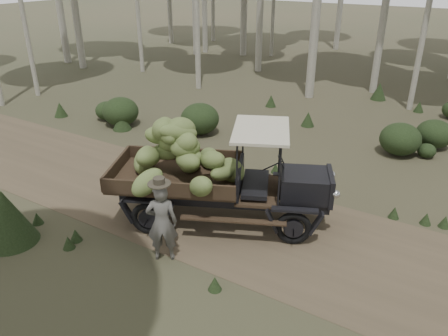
# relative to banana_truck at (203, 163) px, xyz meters

# --- Properties ---
(ground) EXTENTS (120.00, 120.00, 0.00)m
(ground) POSITION_rel_banana_truck_xyz_m (1.74, 0.31, -1.49)
(ground) COLOR #473D2B
(ground) RESTS_ON ground
(dirt_track) EXTENTS (70.00, 4.00, 0.01)m
(dirt_track) POSITION_rel_banana_truck_xyz_m (1.74, 0.31, -1.49)
(dirt_track) COLOR brown
(dirt_track) RESTS_ON ground
(banana_truck) EXTENTS (5.36, 3.75, 2.64)m
(banana_truck) POSITION_rel_banana_truck_xyz_m (0.00, 0.00, 0.00)
(banana_truck) COLOR black
(banana_truck) RESTS_ON ground
(farmer) EXTENTS (0.76, 0.70, 1.90)m
(farmer) POSITION_rel_banana_truck_xyz_m (0.16, -1.75, -0.59)
(farmer) COLOR #53504B
(farmer) RESTS_ON ground
(undergrowth) EXTENTS (20.37, 23.89, 1.38)m
(undergrowth) POSITION_rel_banana_truck_xyz_m (0.55, -0.34, -0.98)
(undergrowth) COLOR #233319
(undergrowth) RESTS_ON ground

